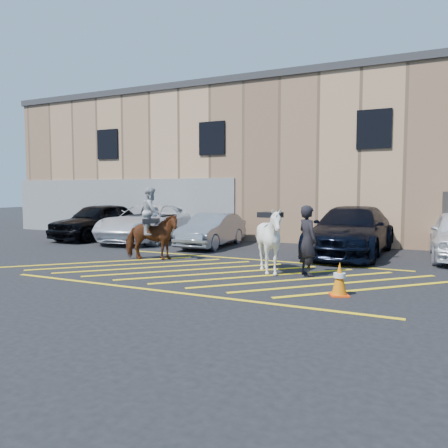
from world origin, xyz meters
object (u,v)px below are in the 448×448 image
at_px(car_black_suv, 99,221).
at_px(traffic_cone, 339,279).
at_px(mounted_bay, 151,231).
at_px(car_silver_sedan, 212,230).
at_px(handler, 308,241).
at_px(saddled_white, 270,241).
at_px(car_blue_suv, 351,231).
at_px(car_white_pickup, 149,223).

relative_size(car_black_suv, traffic_cone, 6.68).
relative_size(mounted_bay, traffic_cone, 3.20).
height_order(car_black_suv, mounted_bay, mounted_bay).
distance_m(car_black_suv, traffic_cone, 13.78).
xyz_separation_m(car_black_suv, car_silver_sedan, (6.07, -0.31, -0.17)).
xyz_separation_m(handler, saddled_white, (-0.97, -0.21, -0.03)).
bearing_deg(car_blue_suv, handler, -92.87).
bearing_deg(mounted_bay, car_black_suv, 144.75).
bearing_deg(mounted_bay, saddled_white, -7.91).
bearing_deg(handler, saddled_white, 56.53).
xyz_separation_m(car_blue_suv, saddled_white, (-1.38, -4.55, 0.06)).
relative_size(car_black_suv, mounted_bay, 2.08).
distance_m(handler, mounted_bay, 5.22).
xyz_separation_m(car_silver_sedan, handler, (4.95, -4.19, 0.27)).
xyz_separation_m(car_black_suv, mounted_bay, (5.82, -4.11, 0.12)).
height_order(car_white_pickup, mounted_bay, mounted_bay).
relative_size(car_black_suv, car_blue_suv, 0.84).
height_order(car_white_pickup, saddled_white, saddled_white).
relative_size(car_blue_suv, saddled_white, 3.09).
xyz_separation_m(car_blue_suv, mounted_bay, (-5.62, -3.96, 0.11)).
bearing_deg(car_white_pickup, car_blue_suv, -8.61).
relative_size(car_silver_sedan, mounted_bay, 1.72).
bearing_deg(handler, mounted_bay, 40.33).
height_order(car_black_suv, saddled_white, saddled_white).
xyz_separation_m(mounted_bay, saddled_white, (4.24, -0.59, -0.04)).
bearing_deg(saddled_white, mounted_bay, 172.09).
bearing_deg(traffic_cone, handler, 122.36).
distance_m(car_black_suv, mounted_bay, 7.12).
bearing_deg(car_silver_sedan, traffic_cone, -46.78).
bearing_deg(car_blue_suv, car_silver_sedan, -175.71).
relative_size(car_white_pickup, saddled_white, 3.10).
height_order(car_silver_sedan, car_blue_suv, car_blue_suv).
distance_m(car_black_suv, car_silver_sedan, 6.08).
relative_size(car_white_pickup, car_silver_sedan, 1.45).
bearing_deg(car_white_pickup, car_silver_sedan, -15.55).
xyz_separation_m(car_black_suv, saddled_white, (10.06, -4.70, 0.07)).
bearing_deg(car_black_suv, car_white_pickup, 8.96).
xyz_separation_m(car_silver_sedan, mounted_bay, (-0.25, -3.80, 0.28)).
distance_m(handler, saddled_white, 0.99).
bearing_deg(traffic_cone, mounted_bay, 160.53).
bearing_deg(car_black_suv, car_blue_suv, 1.79).
bearing_deg(car_black_suv, traffic_cone, -24.99).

